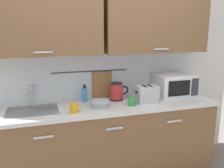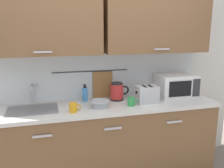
{
  "view_description": "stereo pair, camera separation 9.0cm",
  "coord_description": "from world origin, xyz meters",
  "px_view_note": "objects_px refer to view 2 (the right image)",
  "views": [
    {
      "loc": [
        -0.7,
        -2.22,
        1.73
      ],
      "look_at": [
        0.08,
        0.33,
        1.12
      ],
      "focal_mm": 39.48,
      "sensor_mm": 36.0,
      "label": 1
    },
    {
      "loc": [
        -0.61,
        -2.25,
        1.73
      ],
      "look_at": [
        0.08,
        0.33,
        1.12
      ],
      "focal_mm": 39.48,
      "sensor_mm": 36.0,
      "label": 2
    }
  ],
  "objects_px": {
    "mixing_bowl": "(100,103)",
    "microwave": "(176,85)",
    "dish_soap_bottle": "(85,94)",
    "toaster": "(147,94)",
    "mug_by_kettle": "(131,102)",
    "electric_kettle": "(117,91)",
    "mug_near_sink": "(73,108)"
  },
  "relations": [
    {
      "from": "toaster",
      "to": "mixing_bowl",
      "type": "bearing_deg",
      "value": -175.74
    },
    {
      "from": "microwave",
      "to": "electric_kettle",
      "type": "xyz_separation_m",
      "value": [
        -0.74,
        0.03,
        -0.03
      ]
    },
    {
      "from": "dish_soap_bottle",
      "to": "mug_near_sink",
      "type": "distance_m",
      "value": 0.39
    },
    {
      "from": "toaster",
      "to": "mug_by_kettle",
      "type": "relative_size",
      "value": 2.13
    },
    {
      "from": "microwave",
      "to": "toaster",
      "type": "relative_size",
      "value": 1.8
    },
    {
      "from": "microwave",
      "to": "toaster",
      "type": "bearing_deg",
      "value": -161.13
    },
    {
      "from": "mug_near_sink",
      "to": "mug_by_kettle",
      "type": "bearing_deg",
      "value": 4.09
    },
    {
      "from": "microwave",
      "to": "dish_soap_bottle",
      "type": "xyz_separation_m",
      "value": [
        -1.12,
        0.07,
        -0.05
      ]
    },
    {
      "from": "mixing_bowl",
      "to": "toaster",
      "type": "xyz_separation_m",
      "value": [
        0.56,
        0.04,
        0.05
      ]
    },
    {
      "from": "mug_near_sink",
      "to": "microwave",
      "type": "bearing_deg",
      "value": 12.05
    },
    {
      "from": "mug_by_kettle",
      "to": "electric_kettle",
      "type": "bearing_deg",
      "value": 107.96
    },
    {
      "from": "microwave",
      "to": "mixing_bowl",
      "type": "relative_size",
      "value": 2.15
    },
    {
      "from": "microwave",
      "to": "mug_by_kettle",
      "type": "bearing_deg",
      "value": -160.74
    },
    {
      "from": "dish_soap_bottle",
      "to": "mixing_bowl",
      "type": "bearing_deg",
      "value": -66.25
    },
    {
      "from": "mixing_bowl",
      "to": "mug_by_kettle",
      "type": "distance_m",
      "value": 0.34
    },
    {
      "from": "microwave",
      "to": "toaster",
      "type": "height_order",
      "value": "microwave"
    },
    {
      "from": "microwave",
      "to": "mug_near_sink",
      "type": "relative_size",
      "value": 3.83
    },
    {
      "from": "mug_by_kettle",
      "to": "dish_soap_bottle",
      "type": "bearing_deg",
      "value": 146.65
    },
    {
      "from": "mixing_bowl",
      "to": "microwave",
      "type": "bearing_deg",
      "value": 10.94
    },
    {
      "from": "toaster",
      "to": "mug_by_kettle",
      "type": "height_order",
      "value": "toaster"
    },
    {
      "from": "dish_soap_bottle",
      "to": "mug_near_sink",
      "type": "height_order",
      "value": "dish_soap_bottle"
    },
    {
      "from": "electric_kettle",
      "to": "mixing_bowl",
      "type": "xyz_separation_m",
      "value": [
        -0.26,
        -0.22,
        -0.06
      ]
    },
    {
      "from": "mixing_bowl",
      "to": "dish_soap_bottle",
      "type": "bearing_deg",
      "value": 113.75
    },
    {
      "from": "electric_kettle",
      "to": "microwave",
      "type": "bearing_deg",
      "value": -2.15
    },
    {
      "from": "mug_near_sink",
      "to": "mixing_bowl",
      "type": "relative_size",
      "value": 0.56
    },
    {
      "from": "toaster",
      "to": "mug_near_sink",
      "type": "bearing_deg",
      "value": -171.69
    },
    {
      "from": "electric_kettle",
      "to": "mug_by_kettle",
      "type": "height_order",
      "value": "electric_kettle"
    },
    {
      "from": "microwave",
      "to": "mug_near_sink",
      "type": "bearing_deg",
      "value": -167.95
    },
    {
      "from": "electric_kettle",
      "to": "mug_by_kettle",
      "type": "xyz_separation_m",
      "value": [
        0.08,
        -0.26,
        -0.05
      ]
    },
    {
      "from": "dish_soap_bottle",
      "to": "microwave",
      "type": "bearing_deg",
      "value": -3.65
    },
    {
      "from": "electric_kettle",
      "to": "toaster",
      "type": "xyz_separation_m",
      "value": [
        0.3,
        -0.18,
        -0.01
      ]
    },
    {
      "from": "dish_soap_bottle",
      "to": "mixing_bowl",
      "type": "xyz_separation_m",
      "value": [
        0.12,
        -0.27,
        -0.04
      ]
    }
  ]
}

